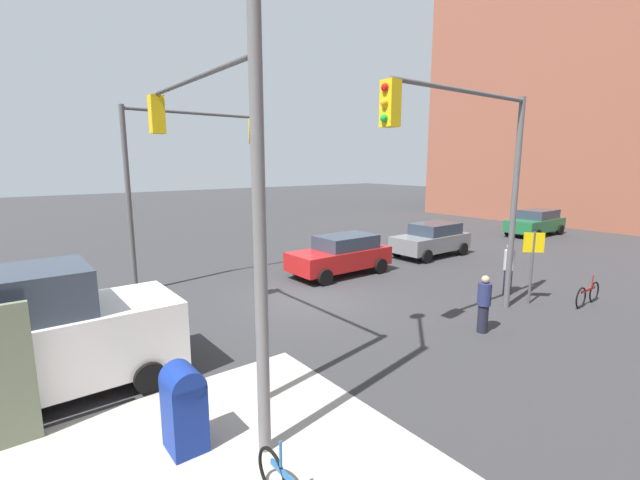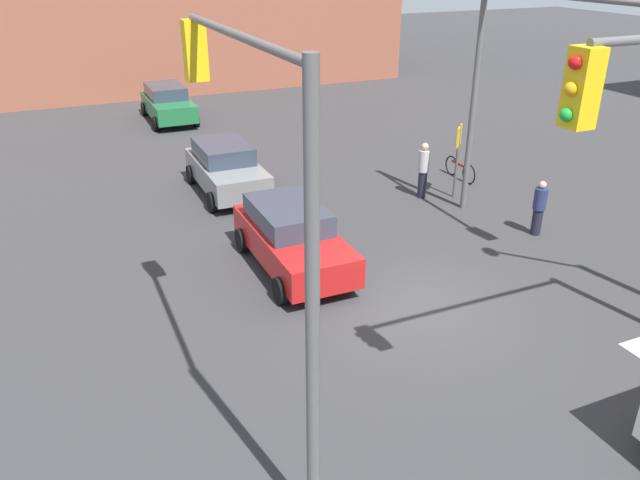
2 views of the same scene
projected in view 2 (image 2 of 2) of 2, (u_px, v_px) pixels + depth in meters
The scene contains 10 objects.
ground_plane at pixel (416, 306), 14.25m from camera, with size 120.00×120.00×0.00m, color #333335.
traffic_signal_nw_corner at pixel (535, 68), 15.73m from camera, with size 5.99×0.36×6.50m.
traffic_signal_se_corner at pixel (254, 172), 8.60m from camera, with size 5.36×0.36×6.50m.
warning_sign_two_way at pixel (458, 149), 19.77m from camera, with size 0.48×0.48×2.40m.
hatchback_gray at pixel (226, 168), 20.53m from camera, with size 4.15×2.02×1.62m.
hatchback_red at pixel (292, 237), 15.65m from camera, with size 4.34×2.02×1.62m.
coupe_green at pixel (168, 103), 29.10m from camera, with size 4.48×2.02×1.62m.
pedestrian_crossing at pixel (423, 169), 20.03m from camera, with size 0.36×0.36×1.83m.
pedestrian_waiting at pixel (539, 207), 17.46m from camera, with size 0.36×0.36×1.60m.
bicycle_at_crosswalk at pixel (460, 169), 21.93m from camera, with size 1.75×0.05×0.97m.
Camera 2 is at (10.31, -6.98, 7.43)m, focal length 35.00 mm.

